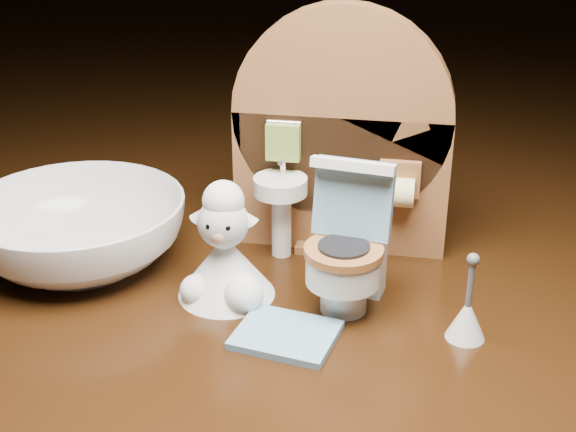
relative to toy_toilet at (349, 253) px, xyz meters
name	(u,v)px	position (x,y,z in m)	size (l,w,h in m)	color
backdrop_panel	(340,147)	(-0.01, 0.07, 0.04)	(0.13, 0.05, 0.15)	brown
toy_toilet	(349,253)	(0.00, 0.00, 0.00)	(0.05, 0.06, 0.08)	white
bath_mat	(286,335)	(-0.03, -0.04, -0.03)	(0.05, 0.04, 0.00)	#73A0BB
toilet_brush	(467,316)	(0.06, -0.02, -0.02)	(0.02, 0.02, 0.05)	white
plush_lamb	(225,257)	(-0.07, -0.01, -0.01)	(0.05, 0.05, 0.07)	white
ceramic_bowl	(78,231)	(-0.16, 0.02, -0.01)	(0.13, 0.13, 0.04)	white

